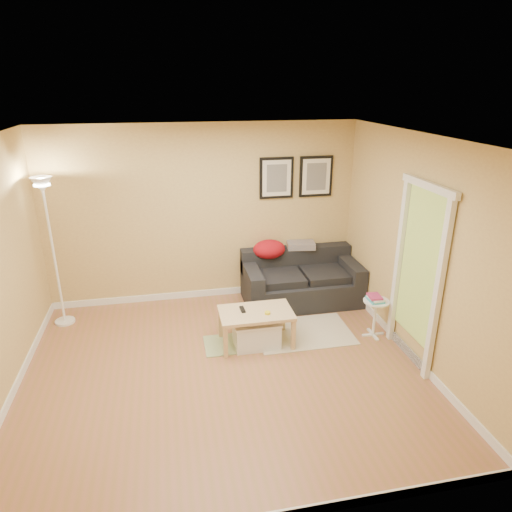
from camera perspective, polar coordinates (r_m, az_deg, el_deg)
The scene contains 23 objects.
floor at distance 5.42m, azimuth -4.04°, elevation -14.07°, with size 4.50×4.50×0.00m, color #9F6144.
ceiling at distance 4.47m, azimuth -4.91°, elevation 14.36°, with size 4.50×4.50×0.00m, color white.
wall_back at distance 6.68m, azimuth -6.62°, elevation 5.14°, with size 4.50×4.50×0.00m, color tan.
wall_front at distance 3.06m, azimuth 0.50°, elevation -15.32°, with size 4.50×4.50×0.00m, color tan.
wall_right at distance 5.51m, azimuth 19.45°, elevation 0.57°, with size 4.00×4.00×0.00m, color tan.
baseboard_back at distance 7.11m, azimuth -6.19°, elevation -4.61°, with size 4.50×0.02×0.10m, color white.
baseboard_left at distance 5.64m, azimuth -28.06°, elevation -14.69°, with size 0.02×4.00×0.10m, color white.
baseboard_right at distance 6.03m, azimuth 17.92°, elevation -10.62°, with size 0.02×4.00×0.10m, color white.
sofa at distance 6.81m, azimuth 5.73°, elevation -2.79°, with size 1.70×0.90×0.75m, color black, non-canonical shape.
red_throw at distance 6.80m, azimuth 1.66°, elevation 0.85°, with size 0.48×0.36×0.28m, color #B01021, non-canonical shape.
plaid_throw at distance 6.97m, azimuth 5.61°, elevation 1.38°, with size 0.42×0.26×0.10m, color tan, non-canonical shape.
framed_print_left at distance 6.71m, azimuth 2.57°, elevation 9.72°, with size 0.50×0.04×0.60m, color black, non-canonical shape.
framed_print_right at distance 6.88m, azimuth 7.50°, elevation 9.85°, with size 0.50×0.04×0.60m, color black, non-canonical shape.
area_rug at distance 6.14m, azimuth 5.93°, elevation -9.50°, with size 1.25×0.85×0.01m, color beige.
green_runner at distance 5.88m, azimuth -2.99°, elevation -10.89°, with size 0.70×0.50×0.01m, color #668C4C.
coffee_table at distance 5.78m, azimuth -0.01°, elevation -8.93°, with size 0.91×0.55×0.45m, color #D5B382, non-canonical shape.
remote_control at distance 5.70m, azimuth -1.71°, elevation -6.69°, with size 0.05×0.16×0.02m, color black.
tape_roll at distance 5.61m, azimuth 1.44°, elevation -7.13°, with size 0.07×0.07×0.03m, color yellow.
storage_bin at distance 5.78m, azimuth 0.05°, elevation -9.52°, with size 0.57×0.42×0.35m, color white, non-canonical shape.
side_table at distance 6.13m, azimuth 14.61°, elevation -7.52°, with size 0.33×0.33×0.51m, color white, non-canonical shape.
book_stack at distance 5.99m, azimuth 14.68°, elevation -5.10°, with size 0.17×0.23×0.07m, color teal, non-canonical shape.
floor_lamp at distance 6.51m, azimuth -23.91°, elevation -0.18°, with size 0.26×0.26×2.03m, color white, non-canonical shape.
doorway at distance 5.47m, azimuth 19.42°, elevation -2.70°, with size 0.12×1.01×2.13m, color white, non-canonical shape.
Camera 1 is at (-0.51, -4.41, 3.11)m, focal length 31.99 mm.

